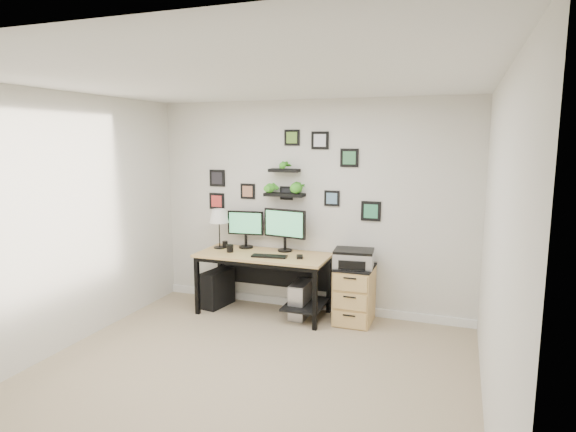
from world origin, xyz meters
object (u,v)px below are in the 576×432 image
at_px(monitor_left, 246,226).
at_px(file_cabinet, 354,294).
at_px(desk, 267,263).
at_px(monitor_right, 285,226).
at_px(table_lamp, 219,217).
at_px(printer, 354,258).
at_px(pc_tower_grey, 301,300).
at_px(mug, 230,248).
at_px(pc_tower_black, 218,288).

relative_size(monitor_left, file_cabinet, 0.71).
xyz_separation_m(desk, monitor_left, (-0.37, 0.20, 0.40)).
height_order(desk, monitor_right, monitor_right).
distance_m(table_lamp, printer, 1.79).
bearing_deg(printer, monitor_right, 170.61).
height_order(pc_tower_grey, file_cabinet, file_cabinet).
height_order(monitor_right, table_lamp, monitor_right).
bearing_deg(mug, printer, 4.67).
xyz_separation_m(desk, pc_tower_black, (-0.69, 0.01, -0.39)).
xyz_separation_m(mug, pc_tower_grey, (0.89, 0.09, -0.58)).
distance_m(pc_tower_grey, file_cabinet, 0.66).
bearing_deg(file_cabinet, pc_tower_grey, -175.31).
distance_m(table_lamp, pc_tower_black, 0.92).
bearing_deg(table_lamp, desk, -6.21).
distance_m(monitor_right, file_cabinet, 1.17).
relative_size(mug, printer, 0.20).
xyz_separation_m(pc_tower_grey, printer, (0.63, 0.03, 0.56)).
height_order(pc_tower_grey, printer, printer).
xyz_separation_m(table_lamp, printer, (1.75, -0.04, -0.38)).
xyz_separation_m(table_lamp, mug, (0.23, -0.16, -0.36)).
distance_m(desk, monitor_right, 0.50).
relative_size(monitor_left, monitor_right, 0.84).
bearing_deg(table_lamp, file_cabinet, -0.52).
bearing_deg(desk, file_cabinet, 3.09).
xyz_separation_m(pc_tower_black, file_cabinet, (1.77, 0.04, 0.10)).
distance_m(desk, monitor_left, 0.58).
height_order(pc_tower_black, printer, printer).
xyz_separation_m(mug, printer, (1.52, 0.12, -0.02)).
relative_size(desk, printer, 3.37).
height_order(monitor_left, mug, monitor_left).
xyz_separation_m(monitor_right, table_lamp, (-0.85, -0.11, 0.09)).
xyz_separation_m(monitor_left, file_cabinet, (1.45, -0.14, -0.69)).
height_order(monitor_left, table_lamp, table_lamp).
bearing_deg(mug, pc_tower_grey, 5.97).
bearing_deg(monitor_left, pc_tower_black, -150.07).
bearing_deg(table_lamp, mug, -35.45).
height_order(mug, printer, printer).
bearing_deg(mug, table_lamp, 144.55).
bearing_deg(pc_tower_black, monitor_right, 21.15).
distance_m(monitor_right, pc_tower_grey, 0.91).
height_order(table_lamp, file_cabinet, table_lamp).
bearing_deg(monitor_left, mug, -106.33).
height_order(monitor_left, pc_tower_grey, monitor_left).
relative_size(monitor_left, pc_tower_black, 1.02).
bearing_deg(pc_tower_grey, file_cabinet, 4.69).
distance_m(monitor_left, mug, 0.38).
relative_size(monitor_left, mug, 5.05).
distance_m(monitor_left, table_lamp, 0.36).
bearing_deg(printer, pc_tower_black, -179.24).
xyz_separation_m(monitor_right, printer, (0.90, -0.15, -0.29)).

